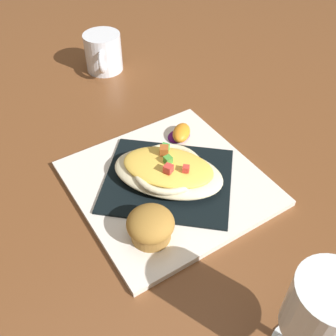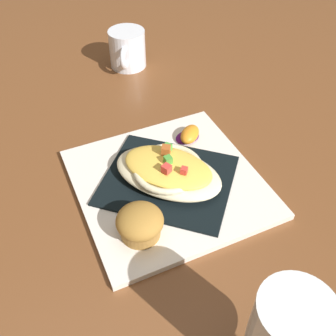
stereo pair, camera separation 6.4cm
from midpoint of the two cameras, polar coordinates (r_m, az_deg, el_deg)
ground_plane at (r=0.67m, az=-2.74°, el=-2.63°), size 2.60×2.60×0.00m
square_plate at (r=0.66m, az=-2.75°, el=-2.32°), size 0.31×0.31×0.01m
folded_napkin at (r=0.66m, az=-2.77°, el=-1.87°), size 0.27×0.27×0.00m
gratin_dish at (r=0.64m, az=-2.84°, el=-0.48°), size 0.21×0.20×0.05m
muffin at (r=0.57m, az=-5.79°, el=-8.50°), size 0.07×0.07×0.05m
orange_garnish at (r=0.73m, az=-0.61°, el=4.92°), size 0.06×0.06×0.02m
coffee_mug at (r=0.96m, az=-11.27°, el=15.76°), size 0.11×0.08×0.09m
stemmed_glass at (r=0.45m, az=17.82°, el=-19.34°), size 0.08×0.08×0.15m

